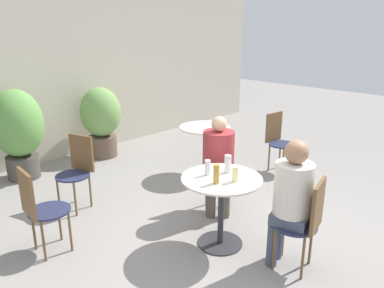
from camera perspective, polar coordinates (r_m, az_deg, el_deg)
The scene contains 17 objects.
ground_plane at distance 3.84m, azimuth 6.52°, elevation -16.04°, with size 20.00×20.00×0.00m, color gray.
storefront_wall at distance 6.31m, azimuth -21.85°, elevation 10.75°, with size 10.00×0.06×3.00m.
cafe_table_near at distance 3.69m, azimuth 4.48°, elevation -7.73°, with size 0.79×0.79×0.73m.
cafe_table_far at distance 5.46m, azimuth 1.96°, elevation 0.67°, with size 0.74×0.74×0.73m.
bistro_chair_0 at distance 3.45m, azimuth 16.99°, elevation -10.75°, with size 0.41×0.43×0.88m.
bistro_chair_1 at distance 4.46m, azimuth 3.93°, elevation -3.38°, with size 0.46×0.46×0.88m.
bistro_chair_2 at distance 4.67m, azimuth -17.04°, elevation -3.16°, with size 0.44×0.42×0.88m.
bistro_chair_4 at distance 5.75m, azimuth 12.94°, elevation 1.06°, with size 0.40×0.41×0.88m.
bistro_chair_5 at distance 3.81m, azimuth -22.39°, elevation -8.54°, with size 0.41×0.40×0.88m.
seated_person_0 at distance 3.40m, azimuth 14.88°, elevation -7.40°, with size 0.35×0.37×1.21m.
seated_person_1 at distance 4.26m, azimuth 4.06°, elevation -2.08°, with size 0.46×0.45×1.17m.
beer_glass_0 at distance 3.64m, azimuth 2.38°, elevation -3.61°, with size 0.06×0.06×0.15m.
beer_glass_1 at distance 3.45m, azimuth 3.74°, elevation -4.60°, with size 0.06×0.06×0.18m.
beer_glass_2 at distance 3.52m, azimuth 6.61°, elevation -4.56°, with size 0.06×0.06×0.15m.
beer_glass_3 at distance 3.72m, azimuth 5.48°, elevation -3.04°, with size 0.07×0.07×0.18m.
potted_plant_0 at distance 5.80m, azimuth -24.99°, elevation 2.10°, with size 0.70×0.70×1.29m.
potted_plant_1 at distance 6.37m, azimuth -13.70°, elevation 3.84°, with size 0.66×0.66×1.17m.
Camera 1 is at (-2.56, -1.92, 2.12)m, focal length 35.00 mm.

